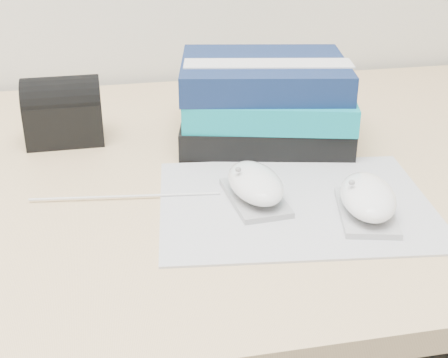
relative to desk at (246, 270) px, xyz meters
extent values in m
cube|color=tan|center=(0.00, -0.06, 0.22)|extent=(1.60, 0.80, 0.03)
cube|color=tan|center=(0.00, 0.32, -0.15)|extent=(1.52, 0.03, 0.35)
cube|color=#9A9AA2|center=(0.01, -0.21, 0.24)|extent=(0.36, 0.30, 0.00)
cube|color=#9D9D9F|center=(-0.04, -0.19, 0.24)|extent=(0.07, 0.12, 0.01)
ellipsoid|color=white|center=(-0.04, -0.19, 0.26)|extent=(0.07, 0.12, 0.03)
ellipsoid|color=gray|center=(-0.06, -0.19, 0.28)|extent=(0.01, 0.01, 0.01)
cube|color=#ABABAE|center=(0.08, -0.26, 0.24)|extent=(0.09, 0.13, 0.01)
ellipsoid|color=white|center=(0.08, -0.26, 0.26)|extent=(0.09, 0.13, 0.03)
ellipsoid|color=#98989A|center=(0.06, -0.26, 0.28)|extent=(0.01, 0.01, 0.01)
cylinder|color=silver|center=(-0.20, -0.15, 0.24)|extent=(0.24, 0.03, 0.00)
cube|color=black|center=(0.03, 0.01, 0.25)|extent=(0.29, 0.25, 0.04)
cube|color=#0E939F|center=(0.03, 0.01, 0.29)|extent=(0.29, 0.25, 0.04)
cube|color=#11234E|center=(0.03, 0.02, 0.34)|extent=(0.28, 0.23, 0.04)
cube|color=silver|center=(0.03, -0.01, 0.36)|extent=(0.25, 0.10, 0.00)
cube|color=black|center=(-0.27, 0.06, 0.27)|extent=(0.11, 0.08, 0.07)
cylinder|color=black|center=(-0.27, 0.06, 0.30)|extent=(0.11, 0.08, 0.08)
camera|label=1|loc=(-0.21, -0.86, 0.60)|focal=50.00mm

